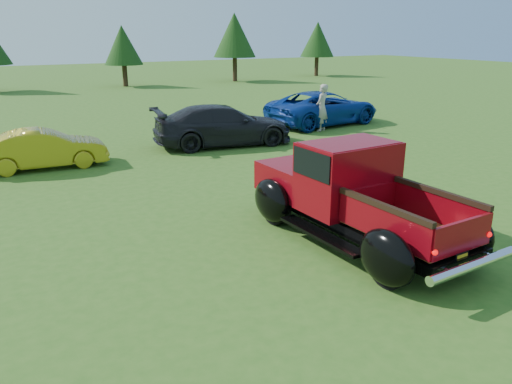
% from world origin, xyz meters
% --- Properties ---
extents(ground, '(120.00, 120.00, 0.00)m').
position_xyz_m(ground, '(0.00, 0.00, 0.00)').
color(ground, '#315B1A').
rests_on(ground, ground).
extents(tree_mid_right, '(2.82, 2.82, 4.40)m').
position_xyz_m(tree_mid_right, '(6.00, 30.00, 2.97)').
color(tree_mid_right, '#332114').
rests_on(tree_mid_right, ground).
extents(tree_east, '(3.46, 3.46, 5.40)m').
position_xyz_m(tree_east, '(15.00, 29.50, 3.66)').
color(tree_east, '#332114').
rests_on(tree_east, ground).
extents(tree_far_east, '(3.07, 3.07, 4.80)m').
position_xyz_m(tree_far_east, '(24.00, 30.50, 3.25)').
color(tree_far_east, '#332114').
rests_on(tree_far_east, ground).
extents(pickup_truck, '(2.60, 5.24, 1.91)m').
position_xyz_m(pickup_truck, '(1.98, -0.75, 0.91)').
color(pickup_truck, black).
rests_on(pickup_truck, ground).
extents(show_car_yellow, '(3.65, 1.47, 1.18)m').
position_xyz_m(show_car_yellow, '(-2.59, 7.76, 0.59)').
color(show_car_yellow, '#A59116').
rests_on(show_car_yellow, ground).
extents(show_car_grey, '(5.25, 2.79, 1.45)m').
position_xyz_m(show_car_grey, '(3.50, 8.03, 0.72)').
color(show_car_grey, black).
rests_on(show_car_grey, ground).
extents(show_car_blue, '(5.52, 3.00, 1.47)m').
position_xyz_m(show_car_blue, '(9.18, 9.64, 0.73)').
color(show_car_blue, navy).
rests_on(show_car_blue, ground).
extents(spectator, '(0.84, 0.76, 1.92)m').
position_xyz_m(spectator, '(8.22, 8.47, 0.96)').
color(spectator, '#A49B8E').
rests_on(spectator, ground).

